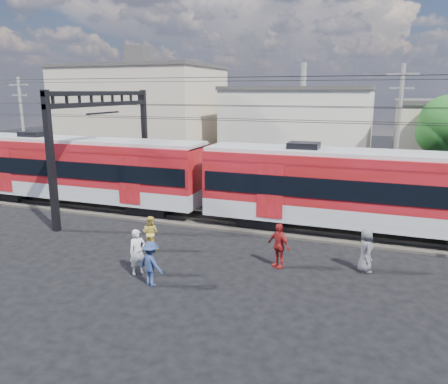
{
  "coord_description": "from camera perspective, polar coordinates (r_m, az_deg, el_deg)",
  "views": [
    {
      "loc": [
        5.32,
        -13.42,
        6.94
      ],
      "look_at": [
        -1.49,
        5.0,
        2.38
      ],
      "focal_mm": 35.0,
      "sensor_mm": 36.0,
      "label": 1
    }
  ],
  "objects": [
    {
      "name": "pedestrian_c",
      "position": [
        16.24,
        -9.5,
        -9.2
      ],
      "size": [
        1.22,
        0.93,
        1.67
      ],
      "primitive_type": "imported",
      "rotation": [
        0.0,
        0.0,
        2.81
      ],
      "color": "navy",
      "rests_on": "ground"
    },
    {
      "name": "rail_near",
      "position": [
        22.39,
        5.6,
        -4.56
      ],
      "size": [
        70.0,
        0.12,
        0.12
      ],
      "primitive_type": "cube",
      "color": "#59544C",
      "rests_on": "track_bed"
    },
    {
      "name": "building_midwest",
      "position": [
        41.21,
        10.09,
        8.31
      ],
      "size": [
        12.24,
        12.24,
        7.3
      ],
      "color": "beige",
      "rests_on": "ground"
    },
    {
      "name": "pedestrian_b",
      "position": [
        19.76,
        -9.59,
        -5.28
      ],
      "size": [
        0.76,
        0.6,
        1.55
      ],
      "primitive_type": "imported",
      "rotation": [
        0.0,
        0.0,
        3.15
      ],
      "color": "gold",
      "rests_on": "ground"
    },
    {
      "name": "catenary",
      "position": [
        25.64,
        -12.95,
        8.72
      ],
      "size": [
        70.0,
        9.3,
        7.52
      ],
      "color": "black",
      "rests_on": "ground"
    },
    {
      "name": "pedestrian_d",
      "position": [
        17.7,
        7.14,
        -6.93
      ],
      "size": [
        1.15,
        0.94,
        1.83
      ],
      "primitive_type": "imported",
      "rotation": [
        0.0,
        0.0,
        -0.54
      ],
      "color": "maroon",
      "rests_on": "ground"
    },
    {
      "name": "building_west",
      "position": [
        43.63,
        -10.68,
        9.86
      ],
      "size": [
        14.28,
        10.2,
        9.3
      ],
      "color": "#BDA990",
      "rests_on": "ground"
    },
    {
      "name": "utility_pole_mid",
      "position": [
        28.53,
        21.76,
        7.32
      ],
      "size": [
        1.8,
        0.24,
        8.5
      ],
      "color": "slate",
      "rests_on": "ground"
    },
    {
      "name": "pedestrian_a",
      "position": [
        17.28,
        -11.22,
        -7.68
      ],
      "size": [
        0.74,
        0.77,
        1.78
      ],
      "primitive_type": "imported",
      "rotation": [
        0.0,
        0.0,
        0.88
      ],
      "color": "silver",
      "rests_on": "ground"
    },
    {
      "name": "track_bed",
      "position": [
        23.12,
        6.07,
        -4.31
      ],
      "size": [
        70.0,
        3.4,
        0.12
      ],
      "primitive_type": "cube",
      "color": "#2D2823",
      "rests_on": "ground"
    },
    {
      "name": "commuter_train",
      "position": [
        21.9,
        18.99,
        0.4
      ],
      "size": [
        50.3,
        3.08,
        4.17
      ],
      "color": "black",
      "rests_on": "ground"
    },
    {
      "name": "ground",
      "position": [
        16.02,
        -1.23,
        -12.6
      ],
      "size": [
        120.0,
        120.0,
        0.0
      ],
      "primitive_type": "plane",
      "color": "black",
      "rests_on": "ground"
    },
    {
      "name": "pedestrian_e",
      "position": [
        18.04,
        18.04,
        -7.24
      ],
      "size": [
        0.8,
        0.99,
        1.75
      ],
      "primitive_type": "imported",
      "rotation": [
        0.0,
        0.0,
        1.9
      ],
      "color": "#515056",
      "rests_on": "ground"
    },
    {
      "name": "rail_far",
      "position": [
        23.78,
        6.52,
        -3.52
      ],
      "size": [
        70.0,
        0.12,
        0.12
      ],
      "primitive_type": "cube",
      "color": "#59544C",
      "rests_on": "track_bed"
    },
    {
      "name": "utility_pole_west",
      "position": [
        38.8,
        -24.81,
        7.96
      ],
      "size": [
        1.8,
        0.24,
        8.0
      ],
      "color": "slate",
      "rests_on": "ground"
    }
  ]
}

